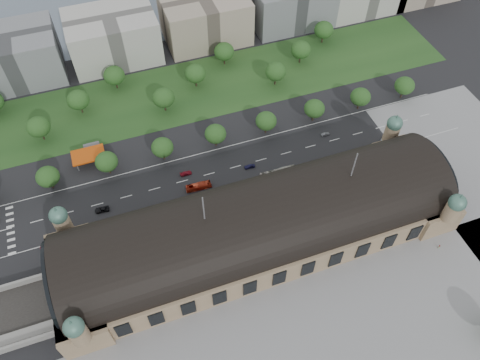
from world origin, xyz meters
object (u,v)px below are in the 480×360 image
object	(u,v)px
parked_car_5	(141,220)
bus_east	(281,173)
bus_west	(199,186)
bus_mid	(275,175)
traffic_car_5	(325,134)
parked_car_6	(161,220)
traffic_car_4	(250,166)
traffic_car_3	(186,173)
parked_car_1	(46,245)
pedestrian_0	(439,247)
traffic_car_6	(386,139)
parked_car_0	(71,239)
parked_car_3	(100,236)
parked_car_4	(141,227)
petrol_station	(91,152)
parked_car_2	(124,223)
traffic_car_2	(102,209)

from	to	relation	value
parked_car_5	bus_east	xyz separation A→B (m)	(61.75, 2.86, 1.12)
bus_west	bus_mid	bearing A→B (deg)	-96.24
bus_west	bus_mid	size ratio (longest dim) A/B	0.84
traffic_car_5	parked_car_6	bearing A→B (deg)	102.35
traffic_car_4	traffic_car_3	bearing A→B (deg)	-97.56
parked_car_1	parked_car_6	distance (m)	44.00
pedestrian_0	traffic_car_4	bearing A→B (deg)	116.81
parked_car_6	pedestrian_0	xyz separation A→B (m)	(97.16, -47.82, 0.25)
traffic_car_5	traffic_car_6	bearing A→B (deg)	-118.05
traffic_car_3	parked_car_0	bearing A→B (deg)	108.09
parked_car_3	traffic_car_4	bearing A→B (deg)	78.01
traffic_car_4	bus_mid	xyz separation A→B (m)	(8.11, -8.63, 1.00)
traffic_car_4	parked_car_4	distance (m)	53.29
traffic_car_5	bus_east	world-z (taller)	bus_east
petrol_station	traffic_car_3	distance (m)	43.78
parked_car_3	bus_west	xyz separation A→B (m)	(42.95, 9.99, 0.69)
traffic_car_4	traffic_car_5	distance (m)	40.21
traffic_car_4	parked_car_1	world-z (taller)	traffic_car_4
parked_car_3	parked_car_1	bearing A→B (deg)	-122.03
traffic_car_6	parked_car_6	bearing A→B (deg)	-90.62
parked_car_0	parked_car_2	distance (m)	20.51
traffic_car_6	parked_car_1	xyz separation A→B (m)	(-151.26, -4.87, 0.01)
traffic_car_4	bus_west	xyz separation A→B (m)	(-24.10, -3.63, 0.71)
traffic_car_4	parked_car_2	world-z (taller)	traffic_car_4
traffic_car_4	parked_car_3	bearing A→B (deg)	-74.50
parked_car_6	bus_mid	distance (m)	51.42
traffic_car_4	parked_car_5	xyz separation A→B (m)	(-50.49, -11.49, -0.07)
traffic_car_2	parked_car_1	size ratio (longest dim) A/B	1.09
traffic_car_4	bus_east	world-z (taller)	bus_east
parked_car_6	traffic_car_6	bearing A→B (deg)	60.19
traffic_car_4	traffic_car_5	bearing A→B (deg)	103.36
traffic_car_3	parked_car_3	distance (m)	44.27
parked_car_2	parked_car_6	bearing A→B (deg)	48.98
traffic_car_3	bus_west	size ratio (longest dim) A/B	0.46
parked_car_3	bus_east	bearing A→B (deg)	70.17
traffic_car_2	parked_car_0	bearing A→B (deg)	-48.27
bus_west	traffic_car_5	bearing A→B (deg)	-78.36
traffic_car_6	parked_car_3	size ratio (longest dim) A/B	1.08
parked_car_3	parked_car_6	xyz separation A→B (m)	(24.03, -0.38, -0.16)
parked_car_1	bus_east	size ratio (longest dim) A/B	0.40
petrol_station	parked_car_4	distance (m)	46.04
pedestrian_0	parked_car_2	bearing A→B (deg)	140.90
parked_car_6	pedestrian_0	bearing A→B (deg)	29.60
parked_car_4	parked_car_2	bearing A→B (deg)	-150.37
pedestrian_0	bus_mid	bearing A→B (deg)	116.47
petrol_station	parked_car_5	size ratio (longest dim) A/B	2.70
parked_car_1	bus_west	size ratio (longest dim) A/B	0.49
parked_car_2	parked_car_3	distance (m)	10.33
traffic_car_4	parked_car_3	size ratio (longest dim) A/B	0.97
parked_car_2	bus_mid	xyz separation A→B (m)	(65.27, 2.00, 1.09)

